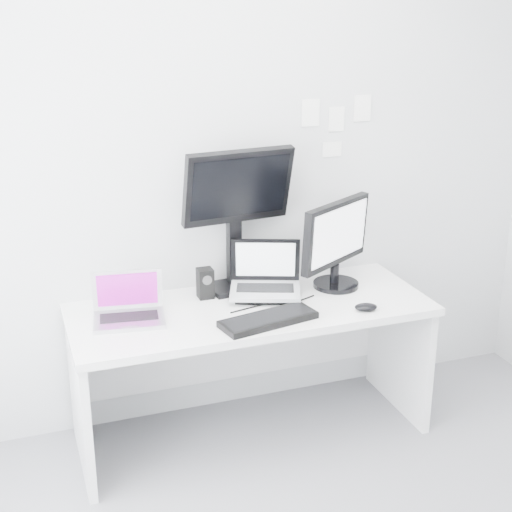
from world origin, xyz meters
The scene contains 13 objects.
back_wall centered at (0.00, 1.60, 1.35)m, with size 3.60×3.60×0.00m, color #B8BBBD.
desk centered at (0.00, 1.25, 0.36)m, with size 1.80×0.70×0.73m, color white.
macbook centered at (-0.61, 1.26, 0.86)m, with size 0.33×0.25×0.25m, color #B3B3B8.
speaker centered at (-0.18, 1.43, 0.81)m, with size 0.08×0.08×0.16m, color black.
dell_laptop centered at (0.10, 1.32, 0.88)m, with size 0.36×0.28×0.30m, color #B6B9BE.
rear_monitor centered at (0.01, 1.50, 1.12)m, with size 0.57×0.21×0.78m, color black.
samsung_monitor centered at (0.51, 1.35, 0.97)m, with size 0.53×0.24×0.48m, color black.
keyboard centered at (0.01, 1.04, 0.75)m, with size 0.47×0.17×0.03m, color black.
mouse centered at (0.52, 1.01, 0.75)m, with size 0.11×0.07×0.04m, color black.
wall_note_0 centered at (0.45, 1.59, 1.62)m, with size 0.10×0.00×0.14m, color white.
wall_note_1 centered at (0.60, 1.59, 1.58)m, with size 0.09×0.00×0.13m, color white.
wall_note_2 centered at (0.75, 1.59, 1.63)m, with size 0.10×0.00×0.14m, color white.
wall_note_3 centered at (0.58, 1.59, 1.42)m, with size 0.11×0.00×0.08m, color white.
Camera 1 is at (-1.10, -1.95, 2.19)m, focal length 51.63 mm.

